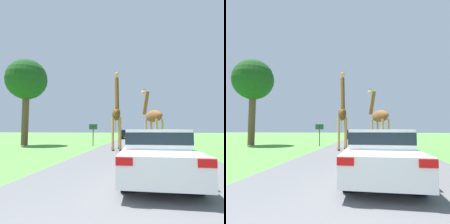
{
  "view_description": "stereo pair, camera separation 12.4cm",
  "coord_description": "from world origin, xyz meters",
  "views": [
    {
      "loc": [
        0.08,
        -1.23,
        1.41
      ],
      "look_at": [
        -2.01,
        12.61,
        2.62
      ],
      "focal_mm": 32.0,
      "sensor_mm": 36.0,
      "label": 1
    },
    {
      "loc": [
        0.2,
        -1.21,
        1.41
      ],
      "look_at": [
        -2.01,
        12.61,
        2.62
      ],
      "focal_mm": 32.0,
      "sensor_mm": 36.0,
      "label": 2
    }
  ],
  "objects": [
    {
      "name": "car_queue_right",
      "position": [
        -2.3,
        29.27,
        0.71
      ],
      "size": [
        1.95,
        4.58,
        1.31
      ],
      "color": "black",
      "rests_on": "ground"
    },
    {
      "name": "car_queue_left",
      "position": [
        1.31,
        24.2,
        0.74
      ],
      "size": [
        1.88,
        4.22,
        1.37
      ],
      "color": "silver",
      "rests_on": "ground"
    },
    {
      "name": "tree_centre_back",
      "position": [
        -10.2,
        15.11,
        5.79
      ],
      "size": [
        3.63,
        3.63,
        7.72
      ],
      "color": "brown",
      "rests_on": "ground"
    },
    {
      "name": "road",
      "position": [
        0.0,
        30.0,
        0.0
      ],
      "size": [
        6.81,
        120.0,
        0.0
      ],
      "color": "#5B5B5E",
      "rests_on": "ground"
    },
    {
      "name": "giraffe_companion",
      "position": [
        0.89,
        14.7,
        2.39
      ],
      "size": [
        1.82,
        2.66,
        4.89
      ],
      "rotation": [
        0.0,
        0.0,
        0.54
      ],
      "color": "tan",
      "rests_on": "ground"
    },
    {
      "name": "car_lead_maroon",
      "position": [
        0.48,
        4.8,
        0.75
      ],
      "size": [
        1.81,
        4.45,
        1.4
      ],
      "color": "silver",
      "rests_on": "ground"
    },
    {
      "name": "car_far_ahead",
      "position": [
        1.06,
        9.82,
        0.69
      ],
      "size": [
        1.83,
        4.42,
        1.28
      ],
      "color": "#144C28",
      "rests_on": "ground"
    },
    {
      "name": "giraffe_near_road",
      "position": [
        -1.69,
        12.45,
        2.5
      ],
      "size": [
        0.92,
        2.93,
        5.19
      ],
      "rotation": [
        0.0,
        0.0,
        -2.97
      ],
      "color": "tan",
      "rests_on": "ground"
    },
    {
      "name": "sign_post",
      "position": [
        -4.04,
        15.28,
        1.28
      ],
      "size": [
        0.7,
        0.08,
        1.84
      ],
      "color": "#4C3823",
      "rests_on": "ground"
    }
  ]
}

